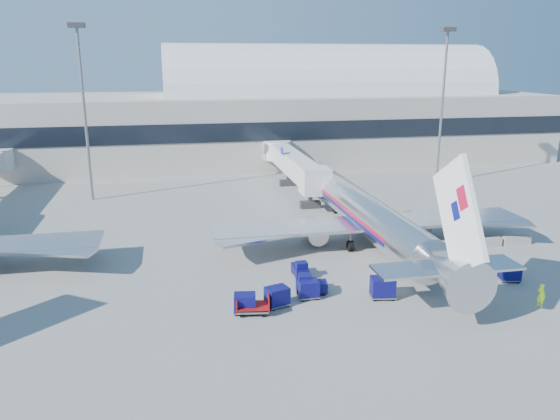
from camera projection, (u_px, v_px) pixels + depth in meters
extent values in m
plane|color=gray|center=(284.00, 270.00, 48.87)|extent=(260.00, 260.00, 0.00)
cube|color=#B2AA9E|center=(79.00, 132.00, 95.38)|extent=(170.00, 28.00, 12.00)
cube|color=black|center=(64.00, 137.00, 81.93)|extent=(170.00, 0.40, 3.00)
cylinder|color=silver|center=(327.00, 94.00, 102.42)|extent=(60.00, 18.00, 18.00)
cylinder|color=silver|center=(368.00, 215.00, 55.69)|extent=(3.80, 28.00, 3.80)
sphere|color=silver|center=(329.00, 185.00, 68.91)|extent=(3.72, 3.72, 3.72)
cone|color=silver|center=(450.00, 272.00, 39.52)|extent=(3.80, 6.00, 3.80)
cube|color=#B60E2C|center=(364.00, 210.00, 56.57)|extent=(3.85, 20.16, 0.32)
cube|color=navy|center=(364.00, 213.00, 56.66)|extent=(3.85, 20.16, 0.32)
cube|color=white|center=(459.00, 216.00, 37.88)|extent=(0.35, 7.79, 8.74)
cube|color=silver|center=(447.00, 267.00, 39.94)|extent=(11.00, 3.00, 0.18)
cube|color=silver|center=(371.00, 223.00, 54.90)|extent=(32.00, 5.00, 0.28)
cylinder|color=#B7B7BC|center=(314.00, 231.00, 55.52)|extent=(2.10, 3.80, 2.10)
cylinder|color=#B7B7BC|center=(415.00, 225.00, 57.63)|extent=(2.10, 3.80, 2.10)
cylinder|color=black|center=(335.00, 210.00, 66.73)|extent=(0.40, 0.90, 0.90)
cube|color=silver|center=(293.00, 163.00, 77.61)|extent=(2.70, 24.00, 2.70)
cube|color=silver|center=(315.00, 181.00, 66.08)|extent=(3.40, 3.20, 3.20)
cylinder|color=silver|center=(277.00, 150.00, 88.47)|extent=(4.40, 4.40, 3.00)
cube|color=#2D2D30|center=(310.00, 194.00, 68.75)|extent=(0.50, 0.50, 3.00)
cube|color=#2D2D30|center=(310.00, 205.00, 69.10)|extent=(2.60, 1.00, 0.90)
cube|color=#2D2D30|center=(288.00, 174.00, 81.03)|extent=(0.50, 0.50, 3.00)
cube|color=#2D2D30|center=(288.00, 183.00, 81.39)|extent=(2.60, 1.00, 0.90)
cube|color=#1B1D98|center=(282.00, 151.00, 76.82)|extent=(0.12, 1.40, 0.90)
cylinder|color=slate|center=(85.00, 117.00, 70.45)|extent=(0.36, 0.36, 22.00)
cube|color=#2D2D30|center=(76.00, 25.00, 67.44)|extent=(2.00, 1.20, 0.60)
cylinder|color=slate|center=(442.00, 110.00, 80.05)|extent=(0.36, 0.36, 22.00)
cube|color=#2D2D30|center=(448.00, 29.00, 77.04)|extent=(2.00, 1.20, 0.60)
cube|color=#9E9E96|center=(457.00, 245.00, 54.10)|extent=(3.00, 0.55, 0.90)
cube|color=#9E9E96|center=(487.00, 243.00, 54.73)|extent=(3.00, 0.55, 0.90)
cube|color=#9E9E96|center=(517.00, 240.00, 55.36)|extent=(3.00, 0.55, 0.90)
cube|color=#0B0A4D|center=(312.00, 286.00, 43.79)|extent=(2.64, 1.60, 0.81)
cube|color=#0B0A4D|center=(305.00, 279.00, 43.59)|extent=(1.12, 1.21, 0.76)
cylinder|color=black|center=(321.00, 287.00, 44.38)|extent=(0.63, 0.32, 0.60)
cube|color=#0B0A4D|center=(428.00, 268.00, 47.73)|extent=(2.55, 2.66, 0.80)
cube|color=#0B0A4D|center=(422.00, 259.00, 47.87)|extent=(1.44, 1.43, 0.75)
cylinder|color=black|center=(439.00, 271.00, 47.68)|extent=(0.57, 0.61, 0.60)
cube|color=#0B0A4D|center=(300.00, 270.00, 47.31)|extent=(1.15, 2.26, 0.73)
cube|color=#0B0A4D|center=(302.00, 266.00, 46.69)|extent=(0.99, 0.89, 0.68)
cylinder|color=black|center=(293.00, 270.00, 48.03)|extent=(0.22, 0.55, 0.55)
cube|color=#0B0A4D|center=(308.00, 288.00, 42.84)|extent=(1.58, 1.23, 1.27)
cube|color=slate|center=(308.00, 296.00, 43.01)|extent=(1.66, 1.27, 0.09)
cylinder|color=black|center=(314.00, 293.00, 43.59)|extent=(0.35, 0.14, 0.35)
cube|color=#0B0A4D|center=(277.00, 296.00, 41.40)|extent=(1.97, 1.73, 1.33)
cube|color=slate|center=(277.00, 304.00, 41.58)|extent=(2.07, 1.81, 0.09)
cylinder|color=black|center=(281.00, 300.00, 42.31)|extent=(0.39, 0.25, 0.37)
cube|color=#0B0A4D|center=(245.00, 302.00, 40.31)|extent=(1.75, 1.46, 1.28)
cube|color=slate|center=(245.00, 310.00, 40.49)|extent=(1.85, 1.51, 0.09)
cylinder|color=black|center=(253.00, 308.00, 40.99)|extent=(0.37, 0.19, 0.35)
cube|color=#0B0A4D|center=(383.00, 287.00, 42.82)|extent=(2.01, 1.68, 1.46)
cube|color=slate|center=(382.00, 295.00, 43.01)|extent=(2.12, 1.74, 0.10)
cylinder|color=black|center=(389.00, 292.00, 43.58)|extent=(0.42, 0.22, 0.40)
cube|color=#0B0A4D|center=(510.00, 271.00, 46.18)|extent=(1.83, 1.55, 1.29)
cube|color=slate|center=(509.00, 279.00, 46.35)|extent=(1.92, 1.61, 0.09)
cylinder|color=black|center=(514.00, 277.00, 46.83)|extent=(0.38, 0.21, 0.36)
cube|color=slate|center=(253.00, 308.00, 40.35)|extent=(2.69, 2.03, 0.13)
cube|color=maroon|center=(253.00, 306.00, 40.29)|extent=(2.69, 2.09, 0.09)
cylinder|color=black|center=(263.00, 307.00, 41.02)|extent=(0.47, 0.25, 0.45)
imported|color=#C1FF1A|center=(541.00, 295.00, 41.38)|extent=(0.56, 0.74, 1.82)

